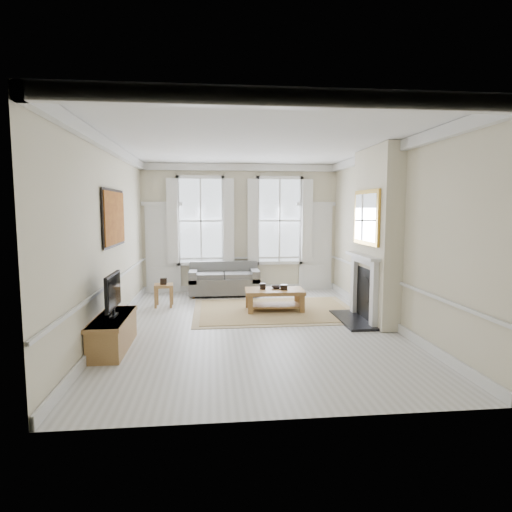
{
  "coord_description": "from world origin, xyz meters",
  "views": [
    {
      "loc": [
        -0.77,
        -7.84,
        2.22
      ],
      "look_at": [
        0.14,
        0.86,
        1.25
      ],
      "focal_mm": 30.0,
      "sensor_mm": 36.0,
      "label": 1
    }
  ],
  "objects": [
    {
      "name": "floor",
      "position": [
        0.0,
        0.0,
        0.0
      ],
      "size": [
        7.2,
        7.2,
        0.0
      ],
      "primitive_type": "plane",
      "color": "#B7B5AD",
      "rests_on": "ground"
    },
    {
      "name": "ceiling",
      "position": [
        0.0,
        0.0,
        3.4
      ],
      "size": [
        7.2,
        7.2,
        0.0
      ],
      "primitive_type": "plane",
      "rotation": [
        3.14,
        0.0,
        0.0
      ],
      "color": "white",
      "rests_on": "back_wall"
    },
    {
      "name": "back_wall",
      "position": [
        0.0,
        3.6,
        1.7
      ],
      "size": [
        5.2,
        0.0,
        5.2
      ],
      "primitive_type": "plane",
      "rotation": [
        1.57,
        0.0,
        0.0
      ],
      "color": "beige",
      "rests_on": "floor"
    },
    {
      "name": "left_wall",
      "position": [
        -2.6,
        0.0,
        1.7
      ],
      "size": [
        0.0,
        7.2,
        7.2
      ],
      "primitive_type": "plane",
      "rotation": [
        1.57,
        0.0,
        1.57
      ],
      "color": "beige",
      "rests_on": "floor"
    },
    {
      "name": "right_wall",
      "position": [
        2.6,
        0.0,
        1.7
      ],
      "size": [
        0.0,
        7.2,
        7.2
      ],
      "primitive_type": "plane",
      "rotation": [
        1.57,
        0.0,
        -1.57
      ],
      "color": "beige",
      "rests_on": "floor"
    },
    {
      "name": "window_left",
      "position": [
        -1.05,
        3.55,
        1.9
      ],
      "size": [
        1.26,
        0.2,
        2.2
      ],
      "primitive_type": null,
      "color": "#B2BCC6",
      "rests_on": "back_wall"
    },
    {
      "name": "window_right",
      "position": [
        1.05,
        3.55,
        1.9
      ],
      "size": [
        1.26,
        0.2,
        2.2
      ],
      "primitive_type": null,
      "color": "#B2BCC6",
      "rests_on": "back_wall"
    },
    {
      "name": "door_left",
      "position": [
        -2.05,
        3.56,
        1.15
      ],
      "size": [
        0.9,
        0.08,
        2.3
      ],
      "primitive_type": "cube",
      "color": "silver",
      "rests_on": "floor"
    },
    {
      "name": "door_right",
      "position": [
        2.05,
        3.56,
        1.15
      ],
      "size": [
        0.9,
        0.08,
        2.3
      ],
      "primitive_type": "cube",
      "color": "silver",
      "rests_on": "floor"
    },
    {
      "name": "painting",
      "position": [
        -2.56,
        0.3,
        2.05
      ],
      "size": [
        0.05,
        1.66,
        1.06
      ],
      "primitive_type": "cube",
      "color": "#B4671E",
      "rests_on": "left_wall"
    },
    {
      "name": "chimney_breast",
      "position": [
        2.43,
        0.2,
        1.7
      ],
      "size": [
        0.35,
        1.7,
        3.38
      ],
      "primitive_type": "cube",
      "color": "beige",
      "rests_on": "floor"
    },
    {
      "name": "hearth",
      "position": [
        2.0,
        0.2,
        0.03
      ],
      "size": [
        0.55,
        1.5,
        0.05
      ],
      "primitive_type": "cube",
      "color": "black",
      "rests_on": "floor"
    },
    {
      "name": "fireplace",
      "position": [
        2.2,
        0.2,
        0.73
      ],
      "size": [
        0.21,
        1.45,
        1.33
      ],
      "color": "silver",
      "rests_on": "floor"
    },
    {
      "name": "mirror",
      "position": [
        2.21,
        0.2,
        2.05
      ],
      "size": [
        0.06,
        1.26,
        1.06
      ],
      "primitive_type": "cube",
      "color": "gold",
      "rests_on": "chimney_breast"
    },
    {
      "name": "sofa",
      "position": [
        -0.46,
        3.11,
        0.35
      ],
      "size": [
        1.78,
        0.87,
        0.84
      ],
      "color": "slate",
      "rests_on": "floor"
    },
    {
      "name": "side_table",
      "position": [
        -1.87,
        1.89,
        0.4
      ],
      "size": [
        0.45,
        0.45,
        0.51
      ],
      "rotation": [
        0.0,
        0.0,
        0.09
      ],
      "color": "brown",
      "rests_on": "floor"
    },
    {
      "name": "rug",
      "position": [
        0.58,
        1.21,
        0.01
      ],
      "size": [
        3.5,
        2.6,
        0.02
      ],
      "primitive_type": "cube",
      "color": "tan",
      "rests_on": "floor"
    },
    {
      "name": "coffee_table",
      "position": [
        0.58,
        1.21,
        0.39
      ],
      "size": [
        1.29,
        0.78,
        0.47
      ],
      "rotation": [
        0.0,
        0.0,
        -0.04
      ],
      "color": "brown",
      "rests_on": "rug"
    },
    {
      "name": "ceramic_pot_a",
      "position": [
        0.33,
        1.26,
        0.54
      ],
      "size": [
        0.13,
        0.13,
        0.13
      ],
      "primitive_type": "cylinder",
      "color": "black",
      "rests_on": "coffee_table"
    },
    {
      "name": "ceramic_pot_b",
      "position": [
        0.78,
        1.16,
        0.53
      ],
      "size": [
        0.16,
        0.16,
        0.11
      ],
      "primitive_type": "cylinder",
      "color": "black",
      "rests_on": "coffee_table"
    },
    {
      "name": "bowl",
      "position": [
        0.63,
        1.31,
        0.5
      ],
      "size": [
        0.23,
        0.23,
        0.05
      ],
      "primitive_type": "imported",
      "rotation": [
        0.0,
        0.0,
        0.01
      ],
      "color": "black",
      "rests_on": "coffee_table"
    },
    {
      "name": "tv_stand",
      "position": [
        -2.34,
        -1.06,
        0.26
      ],
      "size": [
        0.48,
        1.48,
        0.53
      ],
      "primitive_type": "cube",
      "color": "brown",
      "rests_on": "floor"
    },
    {
      "name": "tv",
      "position": [
        -2.32,
        -1.06,
        0.92
      ],
      "size": [
        0.08,
        0.9,
        0.68
      ],
      "color": "black",
      "rests_on": "tv_stand"
    }
  ]
}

